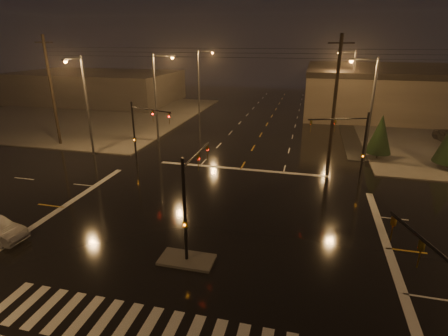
{
  "coord_description": "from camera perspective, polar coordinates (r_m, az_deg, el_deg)",
  "views": [
    {
      "loc": [
        5.94,
        -19.31,
        11.48
      ],
      "look_at": [
        0.37,
        2.99,
        3.0
      ],
      "focal_mm": 28.0,
      "sensor_mm": 36.0,
      "label": 1
    }
  ],
  "objects": [
    {
      "name": "ground",
      "position": [
        23.24,
        -2.71,
        -9.38
      ],
      "size": [
        140.0,
        140.0,
        0.0
      ],
      "primitive_type": "plane",
      "color": "black",
      "rests_on": "ground"
    },
    {
      "name": "signal_mast_median",
      "position": [
        18.94,
        -5.55,
        -3.92
      ],
      "size": [
        0.25,
        4.59,
        6.0
      ],
      "color": "black",
      "rests_on": "ground"
    },
    {
      "name": "sidewalk_nw",
      "position": [
        62.08,
        -21.9,
        8.2
      ],
      "size": [
        36.0,
        36.0,
        0.12
      ],
      "primitive_type": "cube",
      "color": "#484540",
      "rests_on": "ground"
    },
    {
      "name": "streetlight_5",
      "position": [
        38.0,
        -21.82,
        10.24
      ],
      "size": [
        0.32,
        2.77,
        10.0
      ],
      "color": "#38383A",
      "rests_on": "ground"
    },
    {
      "name": "utility_pole_0",
      "position": [
        43.81,
        -26.29,
        11.2
      ],
      "size": [
        2.2,
        0.32,
        12.0
      ],
      "color": "black",
      "rests_on": "ground"
    },
    {
      "name": "stop_bar_far",
      "position": [
        32.95,
        2.75,
        -0.15
      ],
      "size": [
        16.0,
        0.5,
        0.01
      ],
      "primitive_type": "cube",
      "color": "beige",
      "rests_on": "ground"
    },
    {
      "name": "commercial_block",
      "position": [
        74.24,
        -20.05,
        12.35
      ],
      "size": [
        30.0,
        18.0,
        5.6
      ],
      "primitive_type": "cube",
      "color": "#3D3835",
      "rests_on": "ground"
    },
    {
      "name": "signal_mast_nw",
      "position": [
        34.13,
        -13.38,
        6.68
      ],
      "size": [
        4.84,
        1.86,
        6.0
      ],
      "color": "black",
      "rests_on": "ground"
    },
    {
      "name": "utility_pole_1",
      "position": [
        33.8,
        17.62,
        10.22
      ],
      "size": [
        2.2,
        0.32,
        12.0
      ],
      "color": "black",
      "rests_on": "ground"
    },
    {
      "name": "median_island",
      "position": [
        20.0,
        -6.09,
        -14.65
      ],
      "size": [
        3.0,
        1.6,
        0.15
      ],
      "primitive_type": "cube",
      "color": "#484540",
      "rests_on": "ground"
    },
    {
      "name": "car_parked",
      "position": [
        48.92,
        32.76,
        4.35
      ],
      "size": [
        2.63,
        4.75,
        1.53
      ],
      "primitive_type": "imported",
      "rotation": [
        0.0,
        0.0,
        0.19
      ],
      "color": "black",
      "rests_on": "ground"
    },
    {
      "name": "streetlight_2",
      "position": [
        56.28,
        -3.89,
        14.41
      ],
      "size": [
        2.77,
        0.32,
        10.0
      ],
      "color": "#38383A",
      "rests_on": "ground"
    },
    {
      "name": "crosswalk",
      "position": [
        16.53,
        -12.52,
        -24.3
      ],
      "size": [
        15.0,
        2.6,
        0.01
      ],
      "primitive_type": "cube",
      "color": "beige",
      "rests_on": "ground"
    },
    {
      "name": "streetlight_3",
      "position": [
        36.15,
        22.52,
        9.7
      ],
      "size": [
        2.77,
        0.32,
        10.0
      ],
      "color": "#38383A",
      "rests_on": "ground"
    },
    {
      "name": "signal_mast_ne",
      "position": [
        30.64,
        20.28,
        4.45
      ],
      "size": [
        4.84,
        1.86,
        6.0
      ],
      "color": "black",
      "rests_on": "ground"
    },
    {
      "name": "signal_mast_se",
      "position": [
        13.04,
        31.86,
        -19.88
      ],
      "size": [
        1.55,
        3.87,
        6.0
      ],
      "color": "black",
      "rests_on": "ground"
    },
    {
      "name": "streetlight_1",
      "position": [
        41.45,
        -10.77,
        12.03
      ],
      "size": [
        2.77,
        0.32,
        10.0
      ],
      "color": "#38383A",
      "rests_on": "ground"
    },
    {
      "name": "streetlight_4",
      "position": [
        55.85,
        19.89,
        13.26
      ],
      "size": [
        2.77,
        0.32,
        10.0
      ],
      "color": "#38383A",
      "rests_on": "ground"
    },
    {
      "name": "conifer_0",
      "position": [
        38.21,
        24.17,
        5.08
      ],
      "size": [
        2.48,
        2.48,
        4.58
      ],
      "color": "black",
      "rests_on": "ground"
    }
  ]
}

